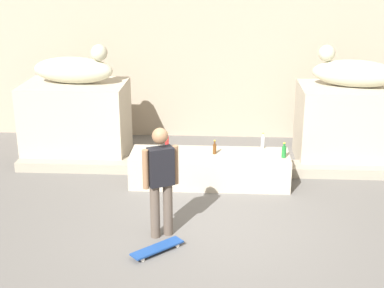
# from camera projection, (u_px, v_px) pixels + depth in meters

# --- Properties ---
(ground_plane) EXTENTS (40.00, 40.00, 0.00)m
(ground_plane) POSITION_uv_depth(u_px,v_px,m) (206.00, 230.00, 8.35)
(ground_plane) COLOR #605E5B
(facade_wall) EXTENTS (10.70, 0.60, 5.01)m
(facade_wall) POSITION_uv_depth(u_px,v_px,m) (214.00, 23.00, 12.02)
(facade_wall) COLOR tan
(facade_wall) RESTS_ON ground_plane
(pedestal_left) EXTENTS (2.01, 1.34, 1.53)m
(pedestal_left) POSITION_uv_depth(u_px,v_px,m) (77.00, 121.00, 11.08)
(pedestal_left) COLOR #B7AD99
(pedestal_left) RESTS_ON ground_plane
(pedestal_right) EXTENTS (2.01, 1.34, 1.53)m
(pedestal_right) POSITION_uv_depth(u_px,v_px,m) (350.00, 125.00, 10.79)
(pedestal_right) COLOR #B7AD99
(pedestal_right) RESTS_ON ground_plane
(statue_reclining_left) EXTENTS (1.65, 0.73, 0.78)m
(statue_reclining_left) POSITION_uv_depth(u_px,v_px,m) (75.00, 69.00, 10.73)
(statue_reclining_left) COLOR beige
(statue_reclining_left) RESTS_ON pedestal_left
(statue_reclining_right) EXTENTS (1.69, 0.93, 0.78)m
(statue_reclining_right) POSITION_uv_depth(u_px,v_px,m) (353.00, 72.00, 10.46)
(statue_reclining_right) COLOR beige
(statue_reclining_right) RESTS_ON pedestal_right
(ledge_block) EXTENTS (2.83, 0.84, 0.58)m
(ledge_block) POSITION_uv_depth(u_px,v_px,m) (210.00, 169.00, 9.91)
(ledge_block) COLOR #B7AD99
(ledge_block) RESTS_ON ground_plane
(skater) EXTENTS (0.49, 0.34, 1.67)m
(skater) POSITION_uv_depth(u_px,v_px,m) (161.00, 178.00, 7.88)
(skater) COLOR brown
(skater) RESTS_ON ground_plane
(skateboard) EXTENTS (0.72, 0.69, 0.08)m
(skateboard) POSITION_uv_depth(u_px,v_px,m) (157.00, 248.00, 7.71)
(skateboard) COLOR navy
(skateboard) RESTS_ON ground_plane
(bottle_red) EXTENTS (0.07, 0.07, 0.30)m
(bottle_red) POSITION_uv_depth(u_px,v_px,m) (167.00, 142.00, 10.04)
(bottle_red) COLOR red
(bottle_red) RESTS_ON ledge_block
(bottle_green) EXTENTS (0.08, 0.08, 0.27)m
(bottle_green) POSITION_uv_depth(u_px,v_px,m) (284.00, 152.00, 9.59)
(bottle_green) COLOR #1E722D
(bottle_green) RESTS_ON ledge_block
(bottle_clear) EXTENTS (0.06, 0.06, 0.29)m
(bottle_clear) POSITION_uv_depth(u_px,v_px,m) (263.00, 142.00, 10.03)
(bottle_clear) COLOR silver
(bottle_clear) RESTS_ON ledge_block
(bottle_brown) EXTENTS (0.06, 0.06, 0.26)m
(bottle_brown) POSITION_uv_depth(u_px,v_px,m) (215.00, 148.00, 9.77)
(bottle_brown) COLOR #593314
(bottle_brown) RESTS_ON ledge_block
(stair_step) EXTENTS (7.43, 0.50, 0.19)m
(stair_step) POSITION_uv_depth(u_px,v_px,m) (210.00, 167.00, 10.51)
(stair_step) COLOR gray
(stair_step) RESTS_ON ground_plane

